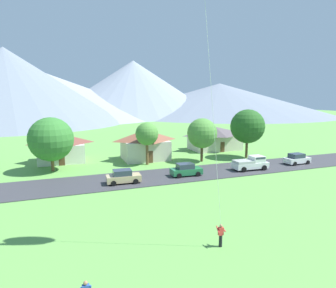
{
  "coord_description": "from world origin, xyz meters",
  "views": [
    {
      "loc": [
        -9.1,
        -3.96,
        10.54
      ],
      "look_at": [
        0.65,
        22.52,
        5.96
      ],
      "focal_mm": 30.58,
      "sensor_mm": 36.0,
      "label": 1
    }
  ],
  "objects_px": {
    "house_left_center": "(215,138)",
    "parked_car_green_east_end": "(186,170)",
    "parked_car_white_mid_west": "(297,159)",
    "tree_right_of_center": "(248,126)",
    "house_right_center": "(61,147)",
    "pickup_truck_white_west_side": "(251,163)",
    "tree_near_left": "(51,139)",
    "tree_center": "(147,134)",
    "tree_left_of_center": "(202,133)",
    "parked_car_tan_mid_east": "(123,177)",
    "house_leftmost": "(145,144)"
  },
  "relations": [
    {
      "from": "house_left_center",
      "to": "parked_car_green_east_end",
      "type": "height_order",
      "value": "house_left_center"
    },
    {
      "from": "parked_car_white_mid_west",
      "to": "tree_right_of_center",
      "type": "bearing_deg",
      "value": 122.53
    },
    {
      "from": "house_right_center",
      "to": "pickup_truck_white_west_side",
      "type": "xyz_separation_m",
      "value": [
        26.12,
        -15.88,
        -1.37
      ]
    },
    {
      "from": "parked_car_white_mid_west",
      "to": "parked_car_green_east_end",
      "type": "height_order",
      "value": "same"
    },
    {
      "from": "tree_near_left",
      "to": "tree_right_of_center",
      "type": "bearing_deg",
      "value": -3.06
    },
    {
      "from": "house_right_center",
      "to": "parked_car_white_mid_west",
      "type": "distance_m",
      "value": 38.48
    },
    {
      "from": "tree_center",
      "to": "parked_car_green_east_end",
      "type": "distance_m",
      "value": 9.73
    },
    {
      "from": "tree_center",
      "to": "parked_car_green_east_end",
      "type": "relative_size",
      "value": 1.58
    },
    {
      "from": "tree_left_of_center",
      "to": "pickup_truck_white_west_side",
      "type": "distance_m",
      "value": 9.5
    },
    {
      "from": "parked_car_tan_mid_east",
      "to": "pickup_truck_white_west_side",
      "type": "distance_m",
      "value": 18.99
    },
    {
      "from": "house_left_center",
      "to": "tree_center",
      "type": "xyz_separation_m",
      "value": [
        -16.74,
        -8.23,
        2.46
      ]
    },
    {
      "from": "tree_center",
      "to": "parked_car_green_east_end",
      "type": "height_order",
      "value": "tree_center"
    },
    {
      "from": "tree_center",
      "to": "tree_right_of_center",
      "type": "distance_m",
      "value": 18.04
    },
    {
      "from": "house_right_center",
      "to": "tree_right_of_center",
      "type": "height_order",
      "value": "tree_right_of_center"
    },
    {
      "from": "parked_car_tan_mid_east",
      "to": "pickup_truck_white_west_side",
      "type": "height_order",
      "value": "pickup_truck_white_west_side"
    },
    {
      "from": "house_left_center",
      "to": "pickup_truck_white_west_side",
      "type": "distance_m",
      "value": 17.21
    },
    {
      "from": "pickup_truck_white_west_side",
      "to": "house_left_center",
      "type": "bearing_deg",
      "value": 78.66
    },
    {
      "from": "house_left_center",
      "to": "pickup_truck_white_west_side",
      "type": "relative_size",
      "value": 1.97
    },
    {
      "from": "house_leftmost",
      "to": "house_right_center",
      "type": "height_order",
      "value": "house_leftmost"
    },
    {
      "from": "house_right_center",
      "to": "parked_car_green_east_end",
      "type": "bearing_deg",
      "value": -44.65
    },
    {
      "from": "tree_left_of_center",
      "to": "tree_center",
      "type": "height_order",
      "value": "tree_left_of_center"
    },
    {
      "from": "house_right_center",
      "to": "house_leftmost",
      "type": "bearing_deg",
      "value": -13.74
    },
    {
      "from": "parked_car_white_mid_west",
      "to": "tree_center",
      "type": "bearing_deg",
      "value": 160.43
    },
    {
      "from": "tree_left_of_center",
      "to": "tree_right_of_center",
      "type": "relative_size",
      "value": 0.84
    },
    {
      "from": "house_right_center",
      "to": "tree_left_of_center",
      "type": "relative_size",
      "value": 1.06
    },
    {
      "from": "house_leftmost",
      "to": "tree_center",
      "type": "height_order",
      "value": "tree_center"
    },
    {
      "from": "tree_near_left",
      "to": "tree_left_of_center",
      "type": "relative_size",
      "value": 1.08
    },
    {
      "from": "tree_left_of_center",
      "to": "pickup_truck_white_west_side",
      "type": "height_order",
      "value": "tree_left_of_center"
    },
    {
      "from": "house_leftmost",
      "to": "tree_right_of_center",
      "type": "relative_size",
      "value": 0.94
    },
    {
      "from": "tree_near_left",
      "to": "tree_right_of_center",
      "type": "xyz_separation_m",
      "value": [
        31.98,
        -1.71,
        0.9
      ]
    },
    {
      "from": "tree_center",
      "to": "parked_car_green_east_end",
      "type": "xyz_separation_m",
      "value": [
        3.06,
        -8.31,
        -4.03
      ]
    },
    {
      "from": "parked_car_white_mid_west",
      "to": "pickup_truck_white_west_side",
      "type": "distance_m",
      "value": 9.18
    },
    {
      "from": "parked_car_green_east_end",
      "to": "tree_near_left",
      "type": "bearing_deg",
      "value": 151.9
    },
    {
      "from": "tree_right_of_center",
      "to": "house_left_center",
      "type": "bearing_deg",
      "value": 97.85
    },
    {
      "from": "parked_car_tan_mid_east",
      "to": "house_leftmost",
      "type": "bearing_deg",
      "value": 63.3
    },
    {
      "from": "house_left_center",
      "to": "tree_right_of_center",
      "type": "distance_m",
      "value": 9.75
    },
    {
      "from": "parked_car_white_mid_west",
      "to": "parked_car_green_east_end",
      "type": "bearing_deg",
      "value": -179.12
    },
    {
      "from": "house_left_center",
      "to": "tree_near_left",
      "type": "distance_m",
      "value": 31.69
    },
    {
      "from": "tree_near_left",
      "to": "parked_car_tan_mid_east",
      "type": "bearing_deg",
      "value": -48.76
    },
    {
      "from": "tree_left_of_center",
      "to": "parked_car_tan_mid_east",
      "type": "relative_size",
      "value": 1.69
    },
    {
      "from": "house_leftmost",
      "to": "house_right_center",
      "type": "relative_size",
      "value": 1.05
    },
    {
      "from": "house_leftmost",
      "to": "pickup_truck_white_west_side",
      "type": "distance_m",
      "value": 17.86
    },
    {
      "from": "tree_near_left",
      "to": "parked_car_green_east_end",
      "type": "height_order",
      "value": "tree_near_left"
    },
    {
      "from": "tree_center",
      "to": "parked_car_tan_mid_east",
      "type": "xyz_separation_m",
      "value": [
        -5.62,
        -8.75,
        -4.03
      ]
    },
    {
      "from": "house_leftmost",
      "to": "tree_near_left",
      "type": "distance_m",
      "value": 15.25
    },
    {
      "from": "house_left_center",
      "to": "parked_car_green_east_end",
      "type": "relative_size",
      "value": 2.43
    },
    {
      "from": "tree_center",
      "to": "tree_right_of_center",
      "type": "relative_size",
      "value": 0.79
    },
    {
      "from": "parked_car_white_mid_west",
      "to": "parked_car_tan_mid_east",
      "type": "distance_m",
      "value": 28.15
    },
    {
      "from": "house_right_center",
      "to": "tree_left_of_center",
      "type": "distance_m",
      "value": 23.53
    },
    {
      "from": "tree_center",
      "to": "pickup_truck_white_west_side",
      "type": "xyz_separation_m",
      "value": [
        13.37,
        -8.58,
        -3.84
      ]
    }
  ]
}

